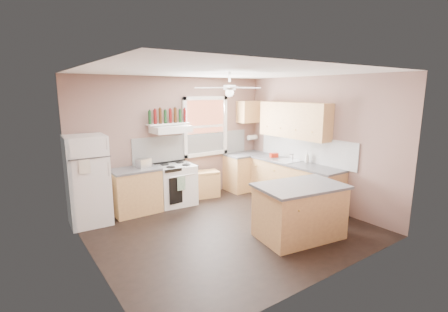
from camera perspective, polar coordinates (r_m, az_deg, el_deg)
floor at (r=5.91m, az=0.90°, el=-12.57°), size 4.50×4.50×0.00m
ceiling at (r=5.41m, az=0.99°, el=14.59°), size 4.50×4.50×0.00m
wall_back at (r=7.21m, az=-8.57°, el=2.88°), size 4.50×0.05×2.70m
wall_right at (r=7.06m, az=16.05°, el=2.39°), size 0.05×4.00×2.70m
wall_left at (r=4.58m, az=-22.78°, el=-2.71°), size 0.05×4.00×2.70m
backsplash_back at (r=7.42m, az=-5.28°, el=1.81°), size 2.90×0.03×0.55m
backsplash_right at (r=7.25m, az=13.94°, el=1.31°), size 0.03×2.60×0.55m
window_view at (r=7.51m, az=-3.34°, el=5.23°), size 1.00×0.02×1.20m
window_frame at (r=7.49m, az=-3.23°, el=5.21°), size 1.16×0.07×1.36m
refrigerator at (r=6.35m, az=-22.85°, el=-3.97°), size 0.73×0.71×1.63m
base_cabinet_left at (r=6.72m, az=-15.22°, el=-6.07°), size 0.90×0.60×0.86m
counter_left at (r=6.60m, az=-15.42°, el=-2.34°), size 0.92×0.62×0.04m
toaster at (r=6.62m, az=-13.94°, el=-1.24°), size 0.32×0.25×0.18m
stove at (r=7.05m, az=-8.44°, el=-4.98°), size 0.82×0.71×0.86m
range_hood at (r=6.83m, az=-9.33°, el=4.68°), size 0.78×0.50×0.14m
bottle_shelf at (r=6.93m, az=-9.79°, el=5.58°), size 0.90×0.26×0.03m
cart at (r=7.51m, az=-3.10°, el=-5.09°), size 0.62×0.49×0.55m
base_cabinet_corner at (r=8.06m, az=3.88°, el=-2.81°), size 1.00×0.60×0.86m
base_cabinet_right at (r=7.21m, az=12.17°, el=-4.75°), size 0.60×2.20×0.86m
counter_corner at (r=7.96m, az=3.92°, el=0.33°), size 1.02×0.62×0.04m
counter_right at (r=7.09m, az=12.26°, el=-1.26°), size 0.62×2.22×0.04m
sink at (r=7.22m, az=11.10°, el=-0.87°), size 0.55×0.45×0.03m
faucet at (r=7.32m, az=12.00°, el=-0.14°), size 0.03×0.03×0.14m
upper_cabinet_right at (r=7.19m, az=12.15°, el=6.18°), size 0.33×1.80×0.76m
upper_cabinet_corner at (r=8.06m, az=4.55°, el=7.77°), size 0.60×0.33×0.52m
paper_towel at (r=8.22m, az=4.99°, el=3.28°), size 0.26×0.12×0.12m
island at (r=5.57m, az=13.11°, el=-9.61°), size 1.45×1.04×0.86m
island_top at (r=5.43m, az=13.32°, el=-5.16°), size 1.54×1.13×0.04m
ceiling_fan_hub at (r=5.40m, az=0.98°, el=11.94°), size 0.20×0.20×0.08m
soap_bottle at (r=7.09m, az=14.37°, el=-0.22°), size 0.12×0.12×0.24m
red_caddy at (r=7.54m, az=8.79°, el=0.14°), size 0.21×0.18×0.10m
wine_bottles at (r=6.92m, az=-9.82°, el=6.90°), size 0.86×0.06×0.31m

